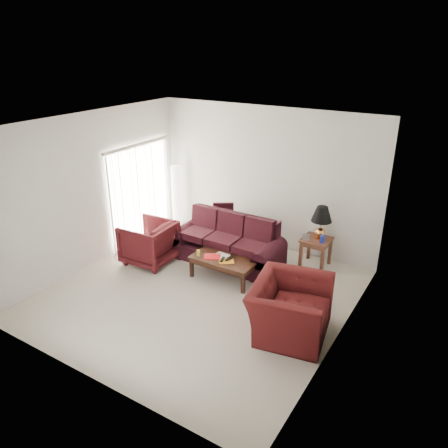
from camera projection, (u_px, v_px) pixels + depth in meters
name	position (u px, v px, depth m)	size (l,w,h in m)	color
floor	(199.00, 294.00, 7.82)	(5.00, 5.00, 0.00)	beige
blinds	(141.00, 193.00, 9.59)	(0.10, 2.00, 2.16)	silver
sofa	(226.00, 241.00, 8.77)	(2.29, 0.99, 0.94)	black
throw_pillow	(223.00, 213.00, 9.43)	(0.45, 0.13, 0.45)	black
end_table	(316.00, 252.00, 8.68)	(0.54, 0.54, 0.59)	#51211B
table_lamp	(321.00, 223.00, 8.44)	(0.40, 0.40, 0.67)	#DC8F44
clock	(306.00, 237.00, 8.48)	(0.13, 0.04, 0.13)	silver
blue_canister	(322.00, 239.00, 8.37)	(0.09, 0.09, 0.15)	#1827A2
picture_frame	(315.00, 229.00, 8.77)	(0.14, 0.02, 0.17)	#BDBCC1
floor_lamp	(176.00, 197.00, 10.28)	(0.25, 0.25, 1.55)	silver
armchair_left	(149.00, 243.00, 8.78)	(0.92, 0.95, 0.86)	#450F13
armchair_right	(290.00, 308.00, 6.65)	(1.28, 1.12, 0.83)	#410F10
coffee_table	(224.00, 269.00, 8.23)	(1.23, 0.61, 0.43)	black
magazine_red	(212.00, 257.00, 8.19)	(0.31, 0.23, 0.02)	red
magazine_white	(222.00, 255.00, 8.24)	(0.27, 0.20, 0.02)	beige
magazine_orange	(226.00, 261.00, 8.03)	(0.27, 0.20, 0.02)	orange
remote_a	(222.00, 259.00, 8.05)	(0.05, 0.18, 0.02)	black
remote_b	(229.00, 259.00, 8.06)	(0.05, 0.17, 0.02)	black
yellow_glass	(198.00, 253.00, 8.23)	(0.07, 0.07, 0.12)	gold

